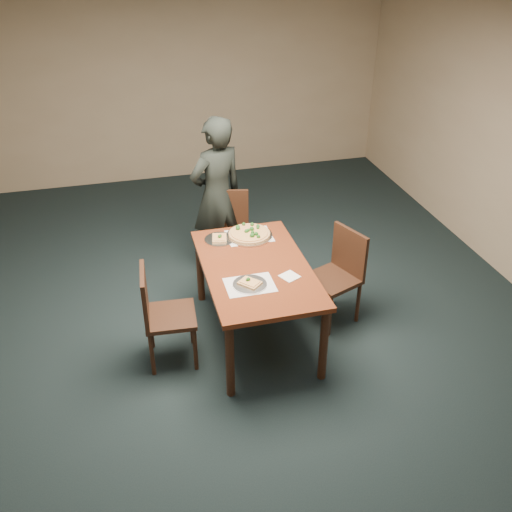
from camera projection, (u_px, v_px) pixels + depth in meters
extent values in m
plane|color=black|center=(241.00, 343.00, 5.19)|extent=(8.00, 8.00, 0.00)
plane|color=tan|center=(172.00, 80.00, 7.79)|extent=(6.00, 0.00, 6.00)
plane|color=white|center=(235.00, 12.00, 3.75)|extent=(8.00, 8.00, 0.00)
cube|color=#532110|center=(256.00, 268.00, 4.92)|extent=(0.90, 1.50, 0.04)
cylinder|color=black|center=(230.00, 361.00, 4.46)|extent=(0.07, 0.07, 0.70)
cylinder|color=black|center=(200.00, 269.00, 5.61)|extent=(0.07, 0.07, 0.70)
cylinder|color=black|center=(324.00, 344.00, 4.63)|extent=(0.07, 0.07, 0.70)
cylinder|color=black|center=(276.00, 259.00, 5.77)|extent=(0.07, 0.07, 0.70)
cube|color=black|center=(229.00, 238.00, 5.95)|extent=(0.50, 0.50, 0.04)
cylinder|color=black|center=(212.00, 267.00, 5.91)|extent=(0.04, 0.04, 0.43)
cylinder|color=black|center=(213.00, 249.00, 6.22)|extent=(0.04, 0.04, 0.43)
cylinder|color=black|center=(247.00, 266.00, 5.92)|extent=(0.04, 0.04, 0.43)
cylinder|color=black|center=(246.00, 248.00, 6.23)|extent=(0.04, 0.04, 0.43)
cube|color=black|center=(228.00, 209.00, 5.99)|extent=(0.42, 0.12, 0.44)
cube|color=black|center=(170.00, 316.00, 4.79)|extent=(0.45, 0.45, 0.04)
cylinder|color=black|center=(195.00, 349.00, 4.79)|extent=(0.04, 0.04, 0.43)
cylinder|color=black|center=(152.00, 354.00, 4.73)|extent=(0.04, 0.04, 0.43)
cylinder|color=black|center=(192.00, 323.00, 5.09)|extent=(0.04, 0.04, 0.43)
cylinder|color=black|center=(151.00, 328.00, 5.04)|extent=(0.04, 0.04, 0.43)
cube|color=black|center=(145.00, 295.00, 4.64)|extent=(0.07, 0.42, 0.44)
cube|color=black|center=(333.00, 279.00, 5.28)|extent=(0.55, 0.55, 0.04)
cylinder|color=black|center=(304.00, 298.00, 5.43)|extent=(0.04, 0.04, 0.43)
cylinder|color=black|center=(332.00, 285.00, 5.61)|extent=(0.04, 0.04, 0.43)
cylinder|color=black|center=(330.00, 316.00, 5.18)|extent=(0.04, 0.04, 0.43)
cylinder|color=black|center=(358.00, 302.00, 5.36)|extent=(0.04, 0.04, 0.43)
cube|color=black|center=(350.00, 251.00, 5.25)|extent=(0.19, 0.40, 0.44)
imported|color=black|center=(217.00, 196.00, 5.92)|extent=(0.72, 0.60, 1.69)
cube|color=white|center=(249.00, 236.00, 5.37)|extent=(0.42, 0.32, 0.00)
cube|color=white|center=(250.00, 285.00, 4.66)|extent=(0.40, 0.30, 0.00)
cylinder|color=silver|center=(249.00, 235.00, 5.36)|extent=(0.43, 0.43, 0.01)
cylinder|color=#B57D45|center=(249.00, 234.00, 5.36)|extent=(0.39, 0.39, 0.02)
cylinder|color=#EAD47A|center=(249.00, 232.00, 5.35)|extent=(0.35, 0.35, 0.01)
sphere|color=#184715|center=(252.00, 229.00, 5.37)|extent=(0.04, 0.04, 0.04)
sphere|color=#184715|center=(252.00, 235.00, 5.27)|extent=(0.04, 0.04, 0.04)
sphere|color=#184715|center=(252.00, 224.00, 5.46)|extent=(0.03, 0.03, 0.03)
sphere|color=#184715|center=(246.00, 231.00, 5.34)|extent=(0.04, 0.04, 0.04)
sphere|color=#184715|center=(238.00, 227.00, 5.41)|extent=(0.04, 0.04, 0.04)
sphere|color=#184715|center=(252.00, 235.00, 5.27)|extent=(0.04, 0.04, 0.04)
sphere|color=#184715|center=(248.00, 230.00, 5.36)|extent=(0.03, 0.03, 0.03)
sphere|color=#184715|center=(244.00, 224.00, 5.46)|extent=(0.03, 0.03, 0.03)
sphere|color=#184715|center=(258.00, 226.00, 5.43)|extent=(0.03, 0.03, 0.03)
sphere|color=#184715|center=(258.00, 228.00, 5.40)|extent=(0.03, 0.03, 0.03)
sphere|color=#184715|center=(238.00, 228.00, 5.39)|extent=(0.04, 0.04, 0.04)
sphere|color=#184715|center=(258.00, 236.00, 5.25)|extent=(0.03, 0.03, 0.03)
sphere|color=#184715|center=(256.00, 234.00, 5.30)|extent=(0.04, 0.04, 0.04)
sphere|color=#184715|center=(253.00, 232.00, 5.32)|extent=(0.03, 0.03, 0.03)
cylinder|color=silver|center=(250.00, 284.00, 4.66)|extent=(0.28, 0.28, 0.01)
cube|color=#B57D45|center=(250.00, 283.00, 4.65)|extent=(0.21, 0.21, 0.02)
cube|color=#EAD47A|center=(250.00, 282.00, 4.65)|extent=(0.17, 0.17, 0.01)
sphere|color=#184715|center=(247.00, 280.00, 4.65)|extent=(0.03, 0.03, 0.03)
sphere|color=#184715|center=(248.00, 279.00, 4.66)|extent=(0.03, 0.03, 0.03)
cylinder|color=silver|center=(220.00, 239.00, 5.30)|extent=(0.28, 0.28, 0.01)
cube|color=#B57D45|center=(219.00, 238.00, 5.30)|extent=(0.16, 0.19, 0.02)
cube|color=#EAD47A|center=(219.00, 237.00, 5.29)|extent=(0.13, 0.16, 0.01)
sphere|color=#184715|center=(220.00, 236.00, 5.27)|extent=(0.03, 0.03, 0.03)
sphere|color=#184715|center=(220.00, 236.00, 5.29)|extent=(0.03, 0.03, 0.03)
cube|color=white|center=(290.00, 276.00, 4.77)|extent=(0.19, 0.19, 0.01)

